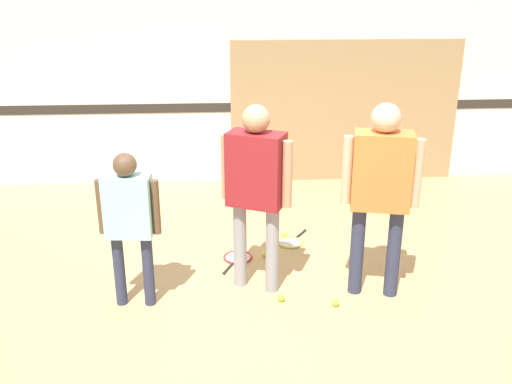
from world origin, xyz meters
TOP-DOWN VIEW (x-y plane):
  - ground_plane at (0.00, 0.00)m, footprint 16.00×16.00m
  - wall_back at (0.00, 3.19)m, footprint 16.00×0.07m
  - wall_panel at (1.17, 3.13)m, footprint 3.06×0.05m
  - person_instructor at (-0.21, 0.24)m, footprint 0.59×0.43m
  - person_student_left at (-1.26, 0.03)m, footprint 0.51×0.24m
  - person_student_right at (0.82, 0.07)m, footprint 0.64×0.36m
  - racket_spare_on_floor at (0.22, 1.13)m, footprint 0.40×0.50m
  - racket_second_spare at (-0.37, 0.79)m, footprint 0.38×0.53m
  - tennis_ball_near_instructor at (-0.01, -0.02)m, footprint 0.07×0.07m
  - tennis_ball_by_spare_racket at (0.17, 1.26)m, footprint 0.07×0.07m
  - tennis_ball_stray_left at (-0.08, 0.82)m, footprint 0.07×0.07m
  - tennis_ball_stray_right at (0.45, -0.13)m, footprint 0.07×0.07m

SIDE VIEW (x-z plane):
  - ground_plane at x=0.00m, z-range 0.00..0.00m
  - racket_spare_on_floor at x=0.22m, z-range -0.01..0.03m
  - racket_second_spare at x=-0.37m, z-range -0.01..0.03m
  - tennis_ball_near_instructor at x=-0.01m, z-range 0.00..0.07m
  - tennis_ball_by_spare_racket at x=0.17m, z-range 0.00..0.07m
  - tennis_ball_stray_left at x=-0.08m, z-range 0.00..0.07m
  - tennis_ball_stray_right at x=0.45m, z-range 0.00..0.07m
  - person_student_left at x=-1.26m, z-range 0.16..1.51m
  - wall_panel at x=1.17m, z-range 0.00..1.89m
  - person_instructor at x=-0.21m, z-range 0.20..1.88m
  - person_student_right at x=0.82m, z-range 0.20..1.92m
  - wall_back at x=0.00m, z-range 0.00..3.20m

